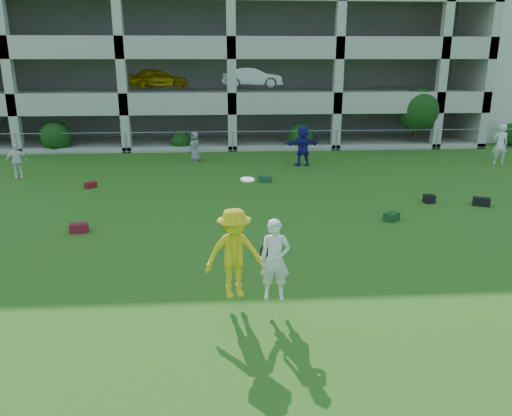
{
  "coord_description": "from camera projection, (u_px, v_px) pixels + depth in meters",
  "views": [
    {
      "loc": [
        -0.62,
        -9.37,
        5.12
      ],
      "look_at": [
        0.24,
        3.0,
        1.4
      ],
      "focal_mm": 35.0,
      "sensor_mm": 36.0,
      "label": 1
    }
  ],
  "objects": [
    {
      "name": "ground",
      "position": [
        255.0,
        313.0,
        10.46
      ],
      "size": [
        100.0,
        100.0,
        0.0
      ],
      "primitive_type": "plane",
      "color": "#235114",
      "rests_on": "ground"
    },
    {
      "name": "bystander_b",
      "position": [
        17.0,
        161.0,
        22.07
      ],
      "size": [
        0.99,
        0.7,
        1.56
      ],
      "primitive_type": "imported",
      "rotation": [
        0.0,
        0.0,
        0.39
      ],
      "color": "white",
      "rests_on": "ground"
    },
    {
      "name": "bystander_c",
      "position": [
        195.0,
        147.0,
        25.71
      ],
      "size": [
        0.83,
        0.89,
        1.53
      ],
      "primitive_type": "imported",
      "rotation": [
        0.0,
        0.0,
        -0.95
      ],
      "color": "slate",
      "rests_on": "ground"
    },
    {
      "name": "bystander_d",
      "position": [
        303.0,
        146.0,
        24.62
      ],
      "size": [
        1.93,
        0.9,
        2.01
      ],
      "primitive_type": "imported",
      "rotation": [
        0.0,
        0.0,
        3.31
      ],
      "color": "navy",
      "rests_on": "ground"
    },
    {
      "name": "bystander_e",
      "position": [
        500.0,
        144.0,
        24.95
      ],
      "size": [
        0.79,
        0.57,
        2.02
      ],
      "primitive_type": "imported",
      "rotation": [
        0.0,
        0.0,
        3.01
      ],
      "color": "silver",
      "rests_on": "ground"
    },
    {
      "name": "bag_red_a",
      "position": [
        79.0,
        228.0,
        15.28
      ],
      "size": [
        0.6,
        0.4,
        0.28
      ],
      "primitive_type": "cube",
      "rotation": [
        0.0,
        0.0,
        0.2
      ],
      "color": "#56100E",
      "rests_on": "ground"
    },
    {
      "name": "bag_black_b",
      "position": [
        268.0,
        251.0,
        13.5
      ],
      "size": [
        0.45,
        0.34,
        0.22
      ],
      "primitive_type": "cube",
      "rotation": [
        0.0,
        0.0,
        -0.24
      ],
      "color": "black",
      "rests_on": "ground"
    },
    {
      "name": "bag_green_c",
      "position": [
        392.0,
        217.0,
        16.41
      ],
      "size": [
        0.61,
        0.59,
        0.26
      ],
      "primitive_type": "cube",
      "rotation": [
        0.0,
        0.0,
        0.73
      ],
      "color": "#123313",
      "rests_on": "ground"
    },
    {
      "name": "crate_d",
      "position": [
        429.0,
        199.0,
        18.44
      ],
      "size": [
        0.38,
        0.38,
        0.3
      ],
      "primitive_type": "cube",
      "rotation": [
        0.0,
        0.0,
        0.09
      ],
      "color": "black",
      "rests_on": "ground"
    },
    {
      "name": "bag_black_e",
      "position": [
        481.0,
        202.0,
        18.06
      ],
      "size": [
        0.67,
        0.56,
        0.3
      ],
      "primitive_type": "cube",
      "rotation": [
        0.0,
        0.0,
        -0.51
      ],
      "color": "black",
      "rests_on": "ground"
    },
    {
      "name": "bag_red_f",
      "position": [
        91.0,
        185.0,
        20.58
      ],
      "size": [
        0.52,
        0.52,
        0.24
      ],
      "primitive_type": "cube",
      "rotation": [
        0.0,
        0.0,
        0.79
      ],
      "color": "#530E15",
      "rests_on": "ground"
    },
    {
      "name": "bag_green_g",
      "position": [
        265.0,
        179.0,
        21.54
      ],
      "size": [
        0.58,
        0.49,
        0.25
      ],
      "primitive_type": "cube",
      "rotation": [
        0.0,
        0.0,
        -0.47
      ],
      "color": "#153B1F",
      "rests_on": "ground"
    },
    {
      "name": "frisbee_contest",
      "position": [
        242.0,
        255.0,
        10.33
      ],
      "size": [
        1.84,
        0.98,
        2.62
      ],
      "color": "gold",
      "rests_on": "ground"
    },
    {
      "name": "parking_garage",
      "position": [
        229.0,
        46.0,
        35.2
      ],
      "size": [
        30.0,
        14.0,
        12.0
      ],
      "color": "#9E998C",
      "rests_on": "ground"
    },
    {
      "name": "fence",
      "position": [
        233.0,
        141.0,
        28.44
      ],
      "size": [
        36.06,
        0.06,
        1.2
      ],
      "color": "gray",
      "rests_on": "ground"
    },
    {
      "name": "shrub_row",
      "position": [
        311.0,
        123.0,
        29.16
      ],
      "size": [
        34.38,
        2.52,
        3.5
      ],
      "color": "#163D11",
      "rests_on": "ground"
    }
  ]
}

